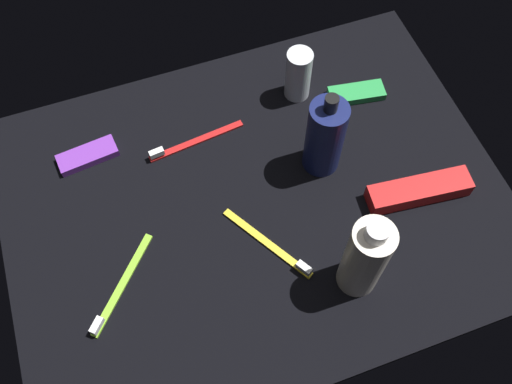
# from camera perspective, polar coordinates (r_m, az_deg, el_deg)

# --- Properties ---
(ground_plane) EXTENTS (0.84, 0.64, 0.01)m
(ground_plane) POSITION_cam_1_polar(r_m,az_deg,el_deg) (0.96, -0.00, -1.01)
(ground_plane) COLOR black
(lotion_bottle) EXTENTS (0.06, 0.06, 0.18)m
(lotion_bottle) POSITION_cam_1_polar(r_m,az_deg,el_deg) (0.93, 6.99, 5.58)
(lotion_bottle) COLOR navy
(lotion_bottle) RESTS_ON ground_plane
(bodywash_bottle) EXTENTS (0.06, 0.06, 0.19)m
(bodywash_bottle) POSITION_cam_1_polar(r_m,az_deg,el_deg) (0.83, 11.00, -6.58)
(bodywash_bottle) COLOR silver
(bodywash_bottle) RESTS_ON ground_plane
(deodorant_stick) EXTENTS (0.05, 0.05, 0.11)m
(deodorant_stick) POSITION_cam_1_polar(r_m,az_deg,el_deg) (1.04, 4.31, 11.77)
(deodorant_stick) COLOR silver
(deodorant_stick) RESTS_ON ground_plane
(toothbrush_red) EXTENTS (0.18, 0.03, 0.02)m
(toothbrush_red) POSITION_cam_1_polar(r_m,az_deg,el_deg) (1.02, -6.64, 5.03)
(toothbrush_red) COLOR red
(toothbrush_red) RESTS_ON ground_plane
(toothbrush_yellow) EXTENTS (0.10, 0.16, 0.02)m
(toothbrush_yellow) POSITION_cam_1_polar(r_m,az_deg,el_deg) (0.91, 1.68, -5.50)
(toothbrush_yellow) COLOR yellow
(toothbrush_yellow) RESTS_ON ground_plane
(toothbrush_lime) EXTENTS (0.13, 0.14, 0.02)m
(toothbrush_lime) POSITION_cam_1_polar(r_m,az_deg,el_deg) (0.91, -13.73, -9.56)
(toothbrush_lime) COLOR #8CD133
(toothbrush_lime) RESTS_ON ground_plane
(toothpaste_box_red) EXTENTS (0.18, 0.06, 0.03)m
(toothpaste_box_red) POSITION_cam_1_polar(r_m,az_deg,el_deg) (0.99, 16.16, 0.13)
(toothpaste_box_red) COLOR red
(toothpaste_box_red) RESTS_ON ground_plane
(snack_bar_purple) EXTENTS (0.11, 0.05, 0.01)m
(snack_bar_purple) POSITION_cam_1_polar(r_m,az_deg,el_deg) (1.04, -16.69, 3.56)
(snack_bar_purple) COLOR purple
(snack_bar_purple) RESTS_ON ground_plane
(snack_bar_green) EXTENTS (0.11, 0.06, 0.01)m
(snack_bar_green) POSITION_cam_1_polar(r_m,az_deg,el_deg) (1.09, 10.14, 9.82)
(snack_bar_green) COLOR green
(snack_bar_green) RESTS_ON ground_plane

